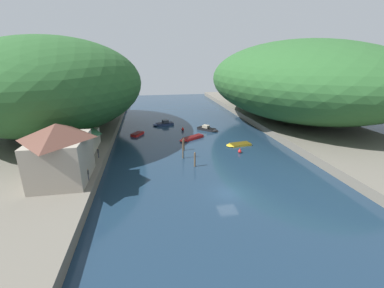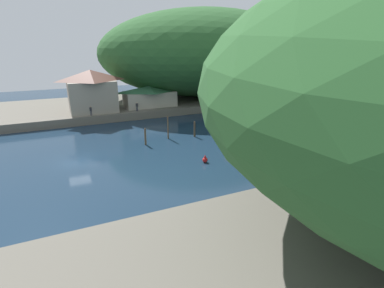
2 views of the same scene
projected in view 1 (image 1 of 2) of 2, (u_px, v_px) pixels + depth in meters
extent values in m
plane|color=#192D42|center=(190.00, 131.00, 61.27)|extent=(130.00, 130.00, 0.00)
cube|color=#666056|center=(65.00, 134.00, 56.46)|extent=(22.00, 120.00, 1.46)
cube|color=#666056|center=(298.00, 124.00, 65.61)|extent=(22.00, 120.00, 1.46)
ellipsoid|color=#285628|center=(56.00, 84.00, 55.66)|extent=(36.52, 51.12, 19.67)
ellipsoid|color=#285628|center=(299.00, 80.00, 65.88)|extent=(42.75, 59.85, 19.65)
cube|color=gray|center=(62.00, 160.00, 32.91)|extent=(6.34, 8.18, 5.67)
pyramid|color=brown|center=(57.00, 131.00, 31.70)|extent=(6.85, 8.83, 1.92)
cube|color=#B2A899|center=(79.00, 143.00, 43.49)|extent=(5.19, 9.89, 2.93)
pyramid|color=#38704C|center=(78.00, 132.00, 42.84)|extent=(5.60, 10.68, 1.15)
cube|color=black|center=(206.00, 129.00, 62.23)|extent=(4.26, 4.33, 0.56)
ellipsoid|color=black|center=(214.00, 130.00, 61.04)|extent=(2.72, 2.73, 0.56)
cube|color=black|center=(206.00, 128.00, 62.14)|extent=(4.35, 4.42, 0.03)
cube|color=#9E937F|center=(206.00, 127.00, 62.11)|extent=(1.95, 1.96, 0.67)
cube|color=navy|center=(165.00, 124.00, 66.98)|extent=(4.60, 2.92, 0.56)
ellipsoid|color=navy|center=(157.00, 125.00, 66.21)|extent=(2.50, 2.36, 0.56)
cube|color=black|center=(165.00, 123.00, 66.88)|extent=(4.69, 2.97, 0.03)
cube|color=#333842|center=(165.00, 121.00, 66.81)|extent=(1.76, 1.73, 0.78)
cube|color=red|center=(193.00, 138.00, 55.70)|extent=(5.03, 4.08, 0.51)
ellipsoid|color=red|center=(185.00, 140.00, 54.04)|extent=(2.90, 2.61, 0.51)
cube|color=#450A0A|center=(193.00, 136.00, 55.61)|extent=(5.13, 4.16, 0.03)
cube|color=red|center=(137.00, 134.00, 58.11)|extent=(2.99, 3.48, 0.54)
ellipsoid|color=red|center=(141.00, 132.00, 59.48)|extent=(2.09, 2.11, 0.54)
cube|color=#450A0A|center=(137.00, 133.00, 58.02)|extent=(3.05, 3.55, 0.03)
cube|color=gold|center=(240.00, 144.00, 51.54)|extent=(4.28, 2.70, 0.35)
ellipsoid|color=gold|center=(231.00, 145.00, 50.93)|extent=(2.29, 2.29, 0.35)
cube|color=#4C3E0E|center=(240.00, 143.00, 51.48)|extent=(4.36, 2.75, 0.03)
cylinder|color=brown|center=(195.00, 160.00, 41.12)|extent=(0.27, 0.27, 2.28)
sphere|color=brown|center=(195.00, 153.00, 40.74)|extent=(0.24, 0.24, 0.24)
cylinder|color=brown|center=(183.00, 149.00, 44.35)|extent=(0.21, 0.21, 3.32)
sphere|color=brown|center=(183.00, 140.00, 43.81)|extent=(0.19, 0.19, 0.19)
cylinder|color=#4C3D2D|center=(184.00, 145.00, 48.39)|extent=(0.29, 0.29, 2.22)
sphere|color=#4C3D2D|center=(184.00, 139.00, 48.02)|extent=(0.26, 0.26, 0.26)
sphere|color=red|center=(183.00, 129.00, 61.75)|extent=(0.67, 0.67, 0.67)
cone|color=red|center=(183.00, 127.00, 61.59)|extent=(0.34, 0.34, 0.34)
sphere|color=red|center=(240.00, 151.00, 47.24)|extent=(0.64, 0.64, 0.64)
cone|color=red|center=(240.00, 149.00, 47.09)|extent=(0.32, 0.32, 0.32)
cylinder|color=#282D3D|center=(88.00, 178.00, 33.29)|extent=(0.13, 0.13, 0.85)
cylinder|color=#282D3D|center=(88.00, 177.00, 33.46)|extent=(0.13, 0.13, 0.85)
cube|color=#2D2D33|center=(87.00, 172.00, 33.14)|extent=(0.26, 0.40, 0.62)
sphere|color=#9E7051|center=(87.00, 170.00, 33.01)|extent=(0.22, 0.22, 0.22)
cylinder|color=#282D3D|center=(99.00, 155.00, 41.00)|extent=(0.13, 0.13, 0.85)
cylinder|color=#282D3D|center=(98.00, 155.00, 41.15)|extent=(0.13, 0.13, 0.85)
cube|color=#2D2D33|center=(98.00, 151.00, 40.84)|extent=(0.31, 0.42, 0.62)
sphere|color=beige|center=(98.00, 148.00, 40.71)|extent=(0.22, 0.22, 0.22)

